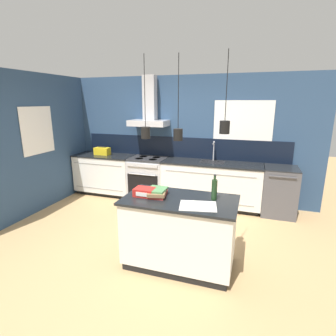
{
  "coord_description": "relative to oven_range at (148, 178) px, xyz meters",
  "views": [
    {
      "loc": [
        1.47,
        -3.36,
        2.08
      ],
      "look_at": [
        0.21,
        0.48,
        1.05
      ],
      "focal_mm": 28.0,
      "sensor_mm": 36.0,
      "label": 1
    }
  ],
  "objects": [
    {
      "name": "oven_range",
      "position": [
        0.0,
        0.0,
        0.0
      ],
      "size": [
        0.77,
        0.66,
        0.91
      ],
      "color": "#B5B5BA",
      "rests_on": "ground_plane"
    },
    {
      "name": "yellow_toolbox",
      "position": [
        -1.11,
        0.0,
        0.54
      ],
      "size": [
        0.34,
        0.18,
        0.19
      ],
      "color": "gold",
      "rests_on": "counter_run_left"
    },
    {
      "name": "counter_run_left",
      "position": [
        -1.06,
        0.01,
        0.01
      ],
      "size": [
        1.35,
        0.64,
        0.91
      ],
      "color": "black",
      "rests_on": "ground_plane"
    },
    {
      "name": "kitchen_island",
      "position": [
        1.3,
        -2.11,
        0.0
      ],
      "size": [
        1.41,
        0.77,
        0.91
      ],
      "color": "black",
      "rests_on": "ground_plane"
    },
    {
      "name": "ground_plane",
      "position": [
        0.64,
        -1.69,
        -0.46
      ],
      "size": [
        16.0,
        16.0,
        0.0
      ],
      "primitive_type": "plane",
      "color": "tan",
      "rests_on": "ground"
    },
    {
      "name": "wall_back",
      "position": [
        0.61,
        0.31,
        0.9
      ],
      "size": [
        5.6,
        2.58,
        2.6
      ],
      "color": "navy",
      "rests_on": "ground_plane"
    },
    {
      "name": "paper_pile",
      "position": [
        1.56,
        -2.26,
        0.46
      ],
      "size": [
        0.47,
        0.39,
        0.01
      ],
      "color": "silver",
      "rests_on": "kitchen_island"
    },
    {
      "name": "wall_left",
      "position": [
        -1.79,
        -0.99,
        0.85
      ],
      "size": [
        0.08,
        3.8,
        2.6
      ],
      "color": "navy",
      "rests_on": "ground_plane"
    },
    {
      "name": "book_stack",
      "position": [
        1.0,
        -2.09,
        0.5
      ],
      "size": [
        0.28,
        0.37,
        0.1
      ],
      "color": "#B2332D",
      "rests_on": "kitchen_island"
    },
    {
      "name": "bottle_on_island",
      "position": [
        1.71,
        -2.0,
        0.59
      ],
      "size": [
        0.07,
        0.07,
        0.32
      ],
      "color": "#193319",
      "rests_on": "kitchen_island"
    },
    {
      "name": "counter_run_sink",
      "position": [
        1.36,
        0.01,
        0.01
      ],
      "size": [
        1.97,
        0.64,
        1.31
      ],
      "color": "black",
      "rests_on": "ground_plane"
    },
    {
      "name": "dishwasher",
      "position": [
        2.64,
        0.0,
        0.0
      ],
      "size": [
        0.6,
        0.65,
        0.91
      ],
      "color": "#4C4C51",
      "rests_on": "ground_plane"
    },
    {
      "name": "red_supply_box",
      "position": [
        0.84,
        -2.14,
        0.51
      ],
      "size": [
        0.25,
        0.19,
        0.1
      ],
      "color": "red",
      "rests_on": "kitchen_island"
    }
  ]
}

